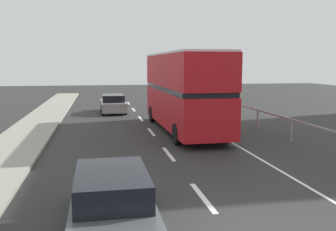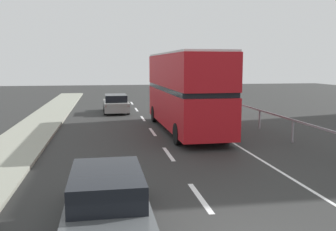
{
  "view_description": "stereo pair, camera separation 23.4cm",
  "coord_description": "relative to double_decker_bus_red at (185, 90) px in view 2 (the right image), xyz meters",
  "views": [
    {
      "loc": [
        -2.77,
        -7.02,
        3.66
      ],
      "look_at": [
        -0.0,
        7.86,
        1.58
      ],
      "focal_mm": 40.01,
      "sensor_mm": 36.0,
      "label": 1
    },
    {
      "loc": [
        -2.54,
        -7.06,
        3.66
      ],
      "look_at": [
        -0.0,
        7.86,
        1.58
      ],
      "focal_mm": 40.01,
      "sensor_mm": 36.0,
      "label": 2
    }
  ],
  "objects": [
    {
      "name": "sedan_car_ahead",
      "position": [
        -3.51,
        8.72,
        -1.62
      ],
      "size": [
        1.91,
        4.25,
        1.38
      ],
      "rotation": [
        0.0,
        0.0,
        0.02
      ],
      "color": "gray",
      "rests_on": "ground"
    },
    {
      "name": "hatchback_car_near",
      "position": [
        -4.34,
        -11.78,
        -1.64
      ],
      "size": [
        1.82,
        4.53,
        1.35
      ],
      "rotation": [
        0.0,
        0.0,
        0.01
      ],
      "color": "#44484A",
      "rests_on": "ground"
    },
    {
      "name": "bridge_side_railing",
      "position": [
        4.34,
        -3.88,
        -1.38
      ],
      "size": [
        0.1,
        42.0,
        1.11
      ],
      "color": "gray",
      "rests_on": "ground"
    },
    {
      "name": "lane_paint_markings",
      "position": [
        0.26,
        -4.37,
        -2.29
      ],
      "size": [
        3.5,
        46.0,
        0.01
      ],
      "color": "silver",
      "rests_on": "ground"
    },
    {
      "name": "double_decker_bus_red",
      "position": [
        0.0,
        0.0,
        0.0
      ],
      "size": [
        2.74,
        10.13,
        4.27
      ],
      "rotation": [
        0.0,
        0.0,
        0.02
      ],
      "color": "#B1131B",
      "rests_on": "ground"
    }
  ]
}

